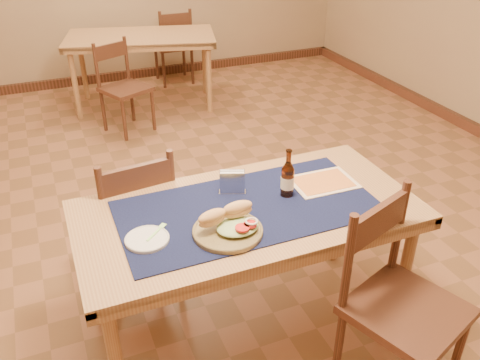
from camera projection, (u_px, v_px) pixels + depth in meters
name	position (u px, v px, depth m)	size (l,w,h in m)	color
room	(190.00, 29.00, 2.69)	(6.04, 7.04, 2.84)	brown
main_table	(248.00, 223.00, 2.41)	(1.60, 0.80, 0.75)	#9D784A
placemat	(248.00, 208.00, 2.37)	(1.20, 0.60, 0.01)	#10193D
baseboard	(200.00, 235.00, 3.36)	(6.00, 7.00, 0.10)	#4F2A1C
back_table	(141.00, 43.00, 5.16)	(1.62, 1.09, 0.75)	#9D784A
chair_main_far	(134.00, 219.00, 2.78)	(0.47, 0.47, 0.92)	#4F2A1C
chair_main_near	(398.00, 301.00, 2.19)	(0.57, 0.57, 0.96)	#4F2A1C
chair_back_near	(123.00, 86.00, 4.74)	(0.52, 0.52, 0.84)	#4F2A1C
chair_back_far	(174.00, 45.00, 5.90)	(0.40, 0.40, 0.87)	#4F2A1C
sandwich_plate	(229.00, 226.00, 2.19)	(0.31, 0.31, 0.12)	brown
side_plate	(147.00, 239.00, 2.15)	(0.19, 0.19, 0.02)	silver
fork	(158.00, 231.00, 2.19)	(0.11, 0.11, 0.00)	#9FE97F
beer_bottle	(288.00, 179.00, 2.42)	(0.06, 0.06, 0.24)	#4D230D
napkin_holder	(232.00, 183.00, 2.46)	(0.14, 0.09, 0.12)	silver
menu_card	(323.00, 182.00, 2.57)	(0.32, 0.24, 0.01)	beige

